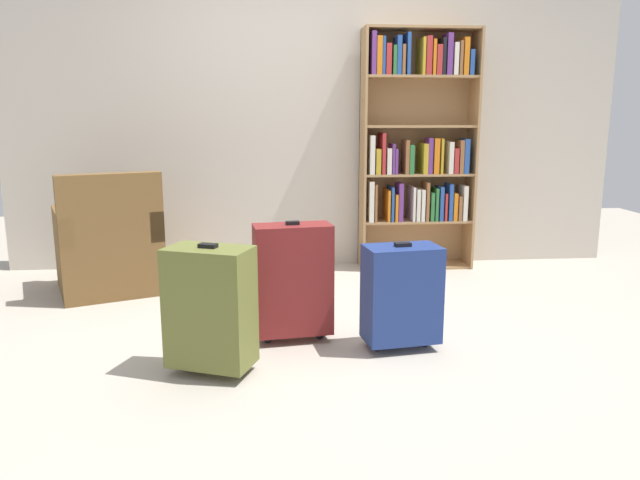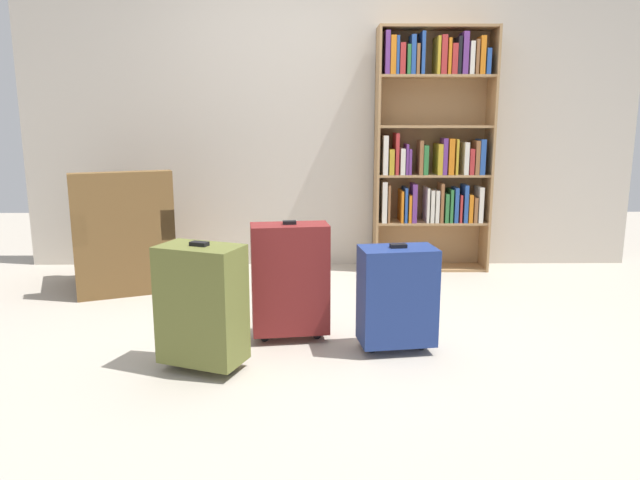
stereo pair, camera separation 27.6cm
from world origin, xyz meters
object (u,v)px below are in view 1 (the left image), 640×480
at_px(bookshelf, 417,144).
at_px(armchair, 109,249).
at_px(suitcase_dark_red, 293,279).
at_px(suitcase_navy_blue, 401,294).
at_px(suitcase_olive, 210,307).
at_px(mug, 187,278).

bearing_deg(bookshelf, armchair, -167.55).
height_order(bookshelf, suitcase_dark_red, bookshelf).
bearing_deg(suitcase_navy_blue, suitcase_dark_red, 163.40).
distance_m(bookshelf, suitcase_dark_red, 2.12).
bearing_deg(suitcase_navy_blue, bookshelf, 74.12).
distance_m(bookshelf, suitcase_olive, 2.70).
height_order(suitcase_dark_red, suitcase_navy_blue, suitcase_dark_red).
bearing_deg(mug, armchair, -165.92).
relative_size(armchair, suitcase_olive, 1.35).
bearing_deg(suitcase_dark_red, mug, 121.17).
bearing_deg(suitcase_olive, mug, 101.21).
height_order(armchair, suitcase_dark_red, armchair).
height_order(bookshelf, suitcase_olive, bookshelf).
xyz_separation_m(suitcase_dark_red, suitcase_navy_blue, (0.59, -0.18, -0.05)).
distance_m(bookshelf, mug, 2.18).
relative_size(suitcase_navy_blue, suitcase_olive, 0.90).
relative_size(mug, suitcase_navy_blue, 0.20).
distance_m(mug, suitcase_navy_blue, 2.01).
bearing_deg(mug, bookshelf, 11.97).
xyz_separation_m(armchair, suitcase_olive, (0.88, -1.56, 0.03)).
height_order(mug, suitcase_dark_red, suitcase_dark_red).
bearing_deg(suitcase_navy_blue, mug, 133.27).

